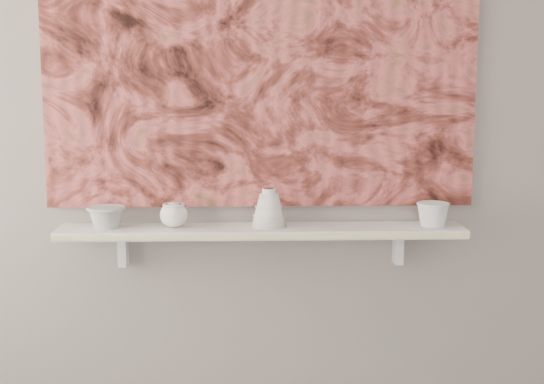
{
  "coord_description": "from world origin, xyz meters",
  "views": [
    {
      "loc": [
        -0.05,
        -1.06,
        1.44
      ],
      "look_at": [
        0.04,
        1.49,
        1.05
      ],
      "focal_mm": 50.0,
      "sensor_mm": 36.0,
      "label": 1
    }
  ],
  "objects_px": {
    "cup_cream": "(174,215)",
    "bell_vessel": "(269,208)",
    "bowl_grey": "(106,217)",
    "painting": "(261,48)",
    "shelf": "(262,231)",
    "bowl_white": "(433,214)"
  },
  "relations": [
    {
      "from": "cup_cream",
      "to": "bowl_white",
      "type": "distance_m",
      "value": 0.9
    },
    {
      "from": "painting",
      "to": "bowl_grey",
      "type": "bearing_deg",
      "value": -171.39
    },
    {
      "from": "bowl_grey",
      "to": "cup_cream",
      "type": "height_order",
      "value": "cup_cream"
    },
    {
      "from": "cup_cream",
      "to": "bell_vessel",
      "type": "bearing_deg",
      "value": 0.0
    },
    {
      "from": "painting",
      "to": "cup_cream",
      "type": "relative_size",
      "value": 15.81
    },
    {
      "from": "painting",
      "to": "bowl_white",
      "type": "relative_size",
      "value": 13.13
    },
    {
      "from": "shelf",
      "to": "bowl_grey",
      "type": "distance_m",
      "value": 0.53
    },
    {
      "from": "shelf",
      "to": "cup_cream",
      "type": "bearing_deg",
      "value": 180.0
    },
    {
      "from": "cup_cream",
      "to": "bowl_white",
      "type": "relative_size",
      "value": 0.83
    },
    {
      "from": "bowl_grey",
      "to": "cup_cream",
      "type": "relative_size",
      "value": 1.41
    },
    {
      "from": "bell_vessel",
      "to": "bowl_white",
      "type": "relative_size",
      "value": 1.17
    },
    {
      "from": "bowl_grey",
      "to": "bell_vessel",
      "type": "height_order",
      "value": "bell_vessel"
    },
    {
      "from": "shelf",
      "to": "bell_vessel",
      "type": "height_order",
      "value": "bell_vessel"
    },
    {
      "from": "painting",
      "to": "bell_vessel",
      "type": "height_order",
      "value": "painting"
    },
    {
      "from": "bowl_grey",
      "to": "bell_vessel",
      "type": "relative_size",
      "value": 0.99
    },
    {
      "from": "bowl_grey",
      "to": "cup_cream",
      "type": "distance_m",
      "value": 0.23
    },
    {
      "from": "cup_cream",
      "to": "painting",
      "type": "bearing_deg",
      "value": 14.93
    },
    {
      "from": "shelf",
      "to": "bell_vessel",
      "type": "distance_m",
      "value": 0.09
    },
    {
      "from": "painting",
      "to": "cup_cream",
      "type": "bearing_deg",
      "value": -165.07
    },
    {
      "from": "painting",
      "to": "bowl_white",
      "type": "height_order",
      "value": "painting"
    },
    {
      "from": "bowl_grey",
      "to": "shelf",
      "type": "bearing_deg",
      "value": 0.0
    },
    {
      "from": "cup_cream",
      "to": "bell_vessel",
      "type": "xyz_separation_m",
      "value": [
        0.33,
        0.0,
        0.02
      ]
    }
  ]
}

